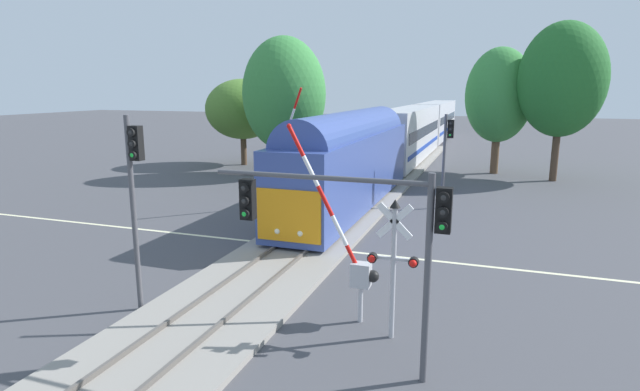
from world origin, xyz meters
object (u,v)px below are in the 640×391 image
object	(u,v)px
crossing_gate_far	(273,172)
traffic_signal_median	(134,183)
elm_centre_background	(499,95)
oak_far_right	(562,80)
commuter_train	(408,133)
traffic_signal_near_right	(359,221)
pine_left_background	(242,109)
oak_behind_train	(284,94)
crossing_gate_near	(354,259)
crossing_signal_mast	(393,255)
traffic_signal_far_side	(447,146)

from	to	relation	value
crossing_gate_far	traffic_signal_median	world-z (taller)	crossing_gate_far
traffic_signal_median	elm_centre_background	distance (m)	32.25
oak_far_right	traffic_signal_median	bearing A→B (deg)	-116.12
commuter_train	crossing_gate_far	size ratio (longest dim) A/B	8.97
traffic_signal_near_right	oak_far_right	world-z (taller)	oak_far_right
commuter_train	oak_far_right	distance (m)	13.90
commuter_train	pine_left_background	xyz separation A→B (m)	(-13.51, -6.18, 2.14)
oak_behind_train	crossing_gate_far	bearing A→B (deg)	-70.26
crossing_gate_near	oak_behind_train	bearing A→B (deg)	117.44
commuter_train	oak_far_right	bearing A→B (deg)	-26.65
oak_behind_train	pine_left_background	bearing A→B (deg)	145.32
crossing_signal_mast	pine_left_background	xyz separation A→B (m)	(-18.81, 27.50, 2.51)
crossing_gate_far	pine_left_background	distance (m)	17.55
traffic_signal_median	oak_behind_train	size ratio (longest dim) A/B	0.56
traffic_signal_far_side	pine_left_background	world-z (taller)	pine_left_background
elm_centre_background	traffic_signal_median	bearing A→B (deg)	-107.80
crossing_gate_far	oak_behind_train	size ratio (longest dim) A/B	0.64
crossing_gate_near	crossing_gate_far	distance (m)	14.72
traffic_signal_median	elm_centre_background	world-z (taller)	elm_centre_background
crossing_gate_far	elm_centre_background	xyz separation A→B (m)	(11.65, 16.91, 4.02)
elm_centre_background	crossing_gate_near	bearing A→B (deg)	-96.95
traffic_signal_near_right	elm_centre_background	bearing A→B (deg)	85.03
oak_behind_train	elm_centre_background	bearing A→B (deg)	22.19
crossing_signal_mast	pine_left_background	bearing A→B (deg)	124.37
traffic_signal_median	crossing_signal_mast	bearing A→B (deg)	5.66
crossing_signal_mast	elm_centre_background	world-z (taller)	elm_centre_background
elm_centre_background	oak_behind_train	xyz separation A→B (m)	(-15.45, -6.30, 0.11)
oak_far_right	crossing_gate_near	bearing A→B (deg)	-105.89
commuter_train	oak_behind_train	xyz separation A→B (m)	(-7.86, -10.09, 3.51)
crossing_signal_mast	crossing_gate_far	xyz separation A→B (m)	(-9.35, 12.98, -0.26)
crossing_gate_near	traffic_signal_far_side	bearing A→B (deg)	86.13
commuter_train	crossing_gate_far	bearing A→B (deg)	-101.07
crossing_signal_mast	oak_far_right	size ratio (longest dim) A/B	0.34
commuter_train	oak_behind_train	world-z (taller)	oak_behind_train
oak_far_right	crossing_signal_mast	bearing A→B (deg)	-103.06
commuter_train	elm_centre_background	size ratio (longest dim) A/B	6.15
crossing_gate_near	elm_centre_background	size ratio (longest dim) A/B	0.58
crossing_gate_near	commuter_train	bearing A→B (deg)	96.98
pine_left_background	elm_centre_background	bearing A→B (deg)	6.48
crossing_signal_mast	traffic_signal_median	size ratio (longest dim) A/B	0.65
crossing_gate_near	crossing_signal_mast	distance (m)	1.51
commuter_train	traffic_signal_median	world-z (taller)	traffic_signal_median
traffic_signal_far_side	oak_far_right	bearing A→B (deg)	60.13
elm_centre_background	oak_behind_train	size ratio (longest dim) A/B	0.93
oak_behind_train	oak_far_right	bearing A→B (deg)	12.06
traffic_signal_far_side	elm_centre_background	size ratio (longest dim) A/B	0.54
crossing_signal_mast	traffic_signal_far_side	size ratio (longest dim) A/B	0.73
commuter_train	crossing_signal_mast	size ratio (longest dim) A/B	15.56
crossing_gate_near	oak_behind_train	world-z (taller)	oak_behind_train
oak_far_right	pine_left_background	world-z (taller)	oak_far_right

